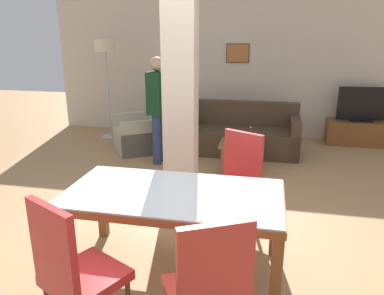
% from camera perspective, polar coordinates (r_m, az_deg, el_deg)
% --- Properties ---
extents(ground_plane, '(18.00, 18.00, 0.00)m').
position_cam_1_polar(ground_plane, '(3.45, -2.70, -18.02)').
color(ground_plane, '#AC8255').
extents(back_wall, '(7.20, 0.09, 2.70)m').
position_cam_1_polar(back_wall, '(7.44, 6.26, 12.19)').
color(back_wall, beige).
rests_on(back_wall, ground_plane).
extents(divider_pillar, '(0.36, 0.28, 2.70)m').
position_cam_1_polar(divider_pillar, '(4.27, -1.77, 8.61)').
color(divider_pillar, beige).
rests_on(divider_pillar, ground_plane).
extents(dining_table, '(1.79, 0.93, 0.74)m').
position_cam_1_polar(dining_table, '(3.14, -2.85, -9.11)').
color(dining_table, brown).
rests_on(dining_table, ground_plane).
extents(dining_chair_near_right, '(0.62, 0.62, 1.03)m').
position_cam_1_polar(dining_chair_near_right, '(2.36, 2.57, -20.61)').
color(dining_chair_near_right, '#BD342B').
rests_on(dining_chair_near_right, ground_plane).
extents(dining_chair_near_left, '(0.62, 0.62, 1.03)m').
position_cam_1_polar(dining_chair_near_left, '(2.63, -17.67, -17.09)').
color(dining_chair_near_left, red).
rests_on(dining_chair_near_left, ground_plane).
extents(dining_chair_far_right, '(0.62, 0.62, 1.03)m').
position_cam_1_polar(dining_chair_far_right, '(3.85, 6.73, -4.98)').
color(dining_chair_far_right, red).
rests_on(dining_chair_far_right, ground_plane).
extents(sofa, '(1.91, 0.86, 0.83)m').
position_cam_1_polar(sofa, '(6.50, 7.53, 1.88)').
color(sofa, '#443324').
rests_on(sofa, ground_plane).
extents(armchair, '(1.19, 1.20, 0.76)m').
position_cam_1_polar(armchair, '(6.62, -7.53, 2.04)').
color(armchair, '#B4B299').
rests_on(armchair, ground_plane).
extents(coffee_table, '(0.60, 0.50, 0.46)m').
position_cam_1_polar(coffee_table, '(5.51, 7.35, -1.46)').
color(coffee_table, brown).
rests_on(coffee_table, ground_plane).
extents(bottle, '(0.06, 0.06, 0.24)m').
position_cam_1_polar(bottle, '(5.41, 8.86, 1.60)').
color(bottle, '#4C2D14').
rests_on(bottle, coffee_table).
extents(tv_stand, '(1.15, 0.40, 0.44)m').
position_cam_1_polar(tv_stand, '(7.50, 24.12, 2.03)').
color(tv_stand, brown).
rests_on(tv_stand, ground_plane).
extents(tv_screen, '(0.89, 0.24, 0.62)m').
position_cam_1_polar(tv_screen, '(7.39, 24.62, 5.94)').
color(tv_screen, black).
rests_on(tv_screen, tv_stand).
extents(floor_lamp, '(0.39, 0.39, 1.86)m').
position_cam_1_polar(floor_lamp, '(7.32, -13.04, 13.64)').
color(floor_lamp, '#B7B7BC').
rests_on(floor_lamp, ground_plane).
extents(standing_person, '(0.27, 0.41, 1.64)m').
position_cam_1_polar(standing_person, '(5.75, -5.19, 6.70)').
color(standing_person, navy).
rests_on(standing_person, ground_plane).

